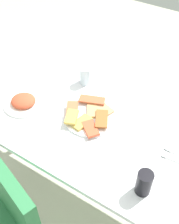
# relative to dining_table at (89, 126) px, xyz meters

# --- Properties ---
(ground_plane) EXTENTS (6.00, 6.00, 0.00)m
(ground_plane) POSITION_rel_dining_table_xyz_m (0.00, 0.00, -0.66)
(ground_plane) COLOR #B8B9A1
(dining_table) EXTENTS (1.22, 0.78, 0.74)m
(dining_table) POSITION_rel_dining_table_xyz_m (0.00, 0.00, 0.00)
(dining_table) COLOR white
(dining_table) RESTS_ON ground_plane
(pide_platter) EXTENTS (0.30, 0.29, 0.04)m
(pide_platter) POSITION_rel_dining_table_xyz_m (-0.01, 0.00, 0.10)
(pide_platter) COLOR white
(pide_platter) RESTS_ON dining_table
(salad_plate_greens) EXTENTS (0.22, 0.22, 0.05)m
(salad_plate_greens) POSITION_rel_dining_table_xyz_m (0.35, 0.12, 0.10)
(salad_plate_greens) COLOR white
(salad_plate_greens) RESTS_ON dining_table
(soda_can) EXTENTS (0.09, 0.09, 0.12)m
(soda_can) POSITION_rel_dining_table_xyz_m (-0.43, 0.25, 0.14)
(soda_can) COLOR black
(soda_can) RESTS_ON dining_table
(drinking_glass) EXTENTS (0.07, 0.07, 0.11)m
(drinking_glass) POSITION_rel_dining_table_xyz_m (0.17, -0.22, 0.14)
(drinking_glass) COLOR silver
(drinking_glass) RESTS_ON dining_table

